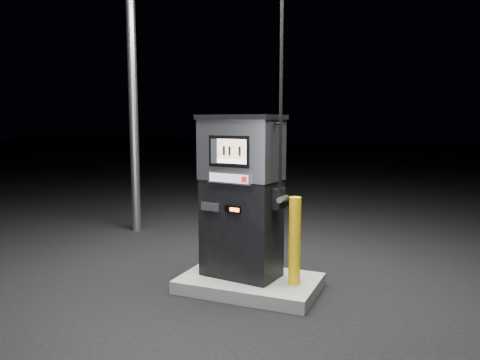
% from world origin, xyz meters
% --- Properties ---
extents(ground, '(80.00, 80.00, 0.00)m').
position_xyz_m(ground, '(0.00, 0.00, 0.00)').
color(ground, black).
rests_on(ground, ground).
extents(pump_island, '(1.60, 1.00, 0.15)m').
position_xyz_m(pump_island, '(0.00, 0.00, 0.07)').
color(pump_island, slate).
rests_on(pump_island, ground).
extents(fuel_dispenser, '(1.09, 0.69, 3.96)m').
position_xyz_m(fuel_dispenser, '(-0.12, 0.03, 1.13)').
color(fuel_dispenser, black).
rests_on(fuel_dispenser, pump_island).
extents(bollard_left, '(0.15, 0.15, 0.95)m').
position_xyz_m(bollard_left, '(-0.66, 0.18, 0.62)').
color(bollard_left, yellow).
rests_on(bollard_left, pump_island).
extents(bollard_right, '(0.16, 0.16, 1.00)m').
position_xyz_m(bollard_right, '(0.55, -0.02, 0.65)').
color(bollard_right, yellow).
rests_on(bollard_right, pump_island).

